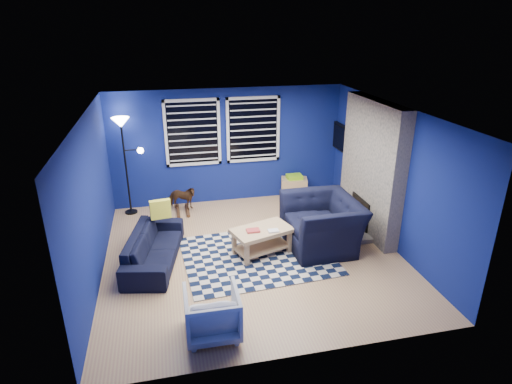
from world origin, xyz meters
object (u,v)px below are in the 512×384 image
Objects in this scene: coffee_table at (262,236)px; cabinet at (294,188)px; tv at (343,139)px; sofa at (154,247)px; armchair_big at (322,223)px; rocking_horse at (182,198)px; armchair_bent at (212,313)px; floor_lamp at (123,136)px.

cabinet is at bearing 60.35° from coffee_table.
coffee_table is 2.61m from cabinet.
tv is 0.54× the size of sofa.
tv is 4.66m from sofa.
cabinet is at bearing 174.11° from armchair_big.
rocking_horse is at bearing -131.81° from armchair_big.
armchair_big is at bearing -109.34° from rocking_horse.
tv is 2.49m from armchair_big.
armchair_bent is (-2.20, -1.90, -0.12)m from armchair_big.
cabinet reaches higher than sofa.
armchair_bent is at bearing -148.38° from sofa.
sofa is 3.02× the size of rocking_horse.
tv is 0.73× the size of armchair_big.
armchair_big is at bearing 2.09° from coffee_table.
floor_lamp reaches higher than cabinet.
sofa is 1.35× the size of armchair_big.
sofa is 2.94m from armchair_big.
sofa is at bearing 175.77° from coffee_table.
tv is 3.22m from coffee_table.
armchair_bent is at bearing -105.46° from cabinet.
rocking_horse is 2.54m from cabinet.
cabinet is (1.29, 2.26, -0.09)m from coffee_table.
coffee_table is at bearing -44.65° from floor_lamp.
sofa is 3.77m from cabinet.
sofa is 2.85× the size of cabinet.
sofa is 2.13m from armchair_bent.
coffee_table is (-1.11, -0.04, -0.10)m from armchair_big.
sofa is at bearing -131.06° from cabinet.
tv reaches higher than cabinet.
floor_lamp is at bearing -124.46° from armchair_big.
armchair_bent is at bearing -73.86° from floor_lamp.
cabinet is at bearing -64.01° from rocking_horse.
tv is 5.25m from armchair_bent.
coffee_table is at bearing -127.61° from rocking_horse.
armchair_big is at bearing -138.32° from armchair_bent.
cabinet is (2.38, 4.12, -0.07)m from armchair_bent.
armchair_big reaches higher than cabinet.
rocking_horse is 0.54× the size of coffee_table.
sofa is 2.61× the size of armchair_bent.
sofa is at bearing -77.67° from floor_lamp.
armchair_bent is 0.63× the size of coffee_table.
tv is 4.59m from floor_lamp.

